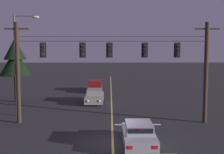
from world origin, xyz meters
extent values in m
plane|color=#28282B|center=(0.00, 0.00, 0.00)|extent=(180.00, 180.00, 0.00)
cube|color=#D1C64C|center=(0.00, 10.92, 0.00)|extent=(0.14, 60.00, 0.01)
cube|color=silver|center=(1.90, 4.32, 0.00)|extent=(3.40, 0.36, 0.01)
cylinder|color=#38281C|center=(-7.03, 4.92, 3.78)|extent=(0.32, 0.32, 7.55)
cube|color=#38281C|center=(-7.03, 4.92, 7.05)|extent=(1.80, 0.12, 0.12)
cylinder|color=slate|center=(-7.03, 4.92, 6.70)|extent=(0.12, 0.12, 0.18)
cylinder|color=#38281C|center=(7.03, 4.92, 3.78)|extent=(0.32, 0.32, 7.55)
cube|color=#38281C|center=(7.03, 4.92, 7.05)|extent=(1.80, 0.12, 0.12)
cylinder|color=slate|center=(7.03, 4.92, 6.70)|extent=(0.12, 0.12, 0.18)
cylinder|color=black|center=(0.00, 4.92, 6.15)|extent=(14.06, 0.03, 0.03)
cylinder|color=black|center=(0.00, 4.92, 6.50)|extent=(14.06, 0.02, 0.02)
cylinder|color=black|center=(-5.15, 4.92, 6.06)|extent=(0.04, 0.04, 0.18)
cube|color=black|center=(-5.15, 4.92, 5.49)|extent=(0.32, 0.26, 0.96)
cube|color=black|center=(-5.15, 5.07, 5.49)|extent=(0.48, 0.03, 1.12)
sphere|color=#380A0A|center=(-5.15, 4.76, 5.78)|extent=(0.17, 0.17, 0.17)
cylinder|color=black|center=(-5.15, 4.72, 5.82)|extent=(0.20, 0.10, 0.20)
sphere|color=#3D280A|center=(-5.15, 4.76, 5.49)|extent=(0.17, 0.17, 0.17)
cylinder|color=black|center=(-5.15, 4.72, 5.53)|extent=(0.20, 0.10, 0.20)
sphere|color=#1ED83F|center=(-5.15, 4.76, 5.20)|extent=(0.17, 0.17, 0.17)
cylinder|color=black|center=(-5.15, 4.72, 5.25)|extent=(0.20, 0.10, 0.20)
cylinder|color=black|center=(-2.20, 4.92, 6.06)|extent=(0.04, 0.04, 0.18)
cube|color=black|center=(-2.20, 4.92, 5.49)|extent=(0.32, 0.26, 0.96)
cube|color=black|center=(-2.20, 5.07, 5.49)|extent=(0.48, 0.03, 1.12)
sphere|color=#380A0A|center=(-2.20, 4.76, 5.78)|extent=(0.17, 0.17, 0.17)
cylinder|color=black|center=(-2.20, 4.72, 5.82)|extent=(0.20, 0.10, 0.20)
sphere|color=#3D280A|center=(-2.20, 4.76, 5.49)|extent=(0.17, 0.17, 0.17)
cylinder|color=black|center=(-2.20, 4.72, 5.53)|extent=(0.20, 0.10, 0.20)
sphere|color=#1ED83F|center=(-2.20, 4.76, 5.20)|extent=(0.17, 0.17, 0.17)
cylinder|color=black|center=(-2.20, 4.72, 5.25)|extent=(0.20, 0.10, 0.20)
cylinder|color=black|center=(-0.20, 4.92, 6.06)|extent=(0.04, 0.04, 0.18)
cube|color=black|center=(-0.20, 4.92, 5.49)|extent=(0.32, 0.26, 0.96)
cube|color=black|center=(-0.20, 5.07, 5.49)|extent=(0.48, 0.03, 1.12)
sphere|color=#380A0A|center=(-0.20, 4.76, 5.78)|extent=(0.17, 0.17, 0.17)
cylinder|color=black|center=(-0.20, 4.72, 5.82)|extent=(0.20, 0.10, 0.20)
sphere|color=#3D280A|center=(-0.20, 4.76, 5.49)|extent=(0.17, 0.17, 0.17)
cylinder|color=black|center=(-0.20, 4.72, 5.53)|extent=(0.20, 0.10, 0.20)
sphere|color=#1ED83F|center=(-0.20, 4.76, 5.20)|extent=(0.17, 0.17, 0.17)
cylinder|color=black|center=(-0.20, 4.72, 5.25)|extent=(0.20, 0.10, 0.20)
cylinder|color=black|center=(2.44, 4.92, 6.06)|extent=(0.04, 0.04, 0.18)
cube|color=black|center=(2.44, 4.92, 5.49)|extent=(0.32, 0.26, 0.96)
cube|color=black|center=(2.44, 5.07, 5.49)|extent=(0.48, 0.03, 1.12)
sphere|color=#380A0A|center=(2.44, 4.76, 5.78)|extent=(0.17, 0.17, 0.17)
cylinder|color=black|center=(2.44, 4.72, 5.82)|extent=(0.20, 0.10, 0.20)
sphere|color=#3D280A|center=(2.44, 4.76, 5.49)|extent=(0.17, 0.17, 0.17)
cylinder|color=black|center=(2.44, 4.72, 5.53)|extent=(0.20, 0.10, 0.20)
sphere|color=#1ED83F|center=(2.44, 4.76, 5.20)|extent=(0.17, 0.17, 0.17)
cylinder|color=black|center=(2.44, 4.72, 5.25)|extent=(0.20, 0.10, 0.20)
cylinder|color=black|center=(4.87, 4.92, 6.06)|extent=(0.04, 0.04, 0.18)
cube|color=black|center=(4.87, 4.92, 5.49)|extent=(0.32, 0.26, 0.96)
cube|color=black|center=(4.87, 5.07, 5.49)|extent=(0.48, 0.03, 1.12)
sphere|color=#380A0A|center=(4.87, 4.76, 5.78)|extent=(0.17, 0.17, 0.17)
cylinder|color=black|center=(4.87, 4.72, 5.82)|extent=(0.20, 0.10, 0.20)
sphere|color=#3D280A|center=(4.87, 4.76, 5.49)|extent=(0.17, 0.17, 0.17)
cylinder|color=black|center=(4.87, 4.72, 5.53)|extent=(0.20, 0.10, 0.20)
sphere|color=#1ED83F|center=(4.87, 4.76, 5.20)|extent=(0.17, 0.17, 0.17)
cylinder|color=black|center=(4.87, 4.72, 5.25)|extent=(0.20, 0.10, 0.20)
cube|color=#A5A5AD|center=(1.51, -0.52, 0.51)|extent=(1.80, 4.30, 0.68)
cube|color=#A5A5AD|center=(1.51, -0.64, 1.12)|extent=(1.51, 2.15, 0.54)
cube|color=black|center=(1.51, 0.29, 1.12)|extent=(1.40, 0.21, 0.48)
cube|color=black|center=(1.51, -1.70, 1.12)|extent=(1.37, 0.18, 0.46)
cylinder|color=black|center=(0.71, 0.81, 0.32)|extent=(0.22, 0.64, 0.64)
cylinder|color=black|center=(2.30, 0.81, 0.32)|extent=(0.22, 0.64, 0.64)
cylinder|color=black|center=(0.71, -1.86, 0.32)|extent=(0.22, 0.64, 0.64)
cylinder|color=black|center=(2.30, -1.86, 0.32)|extent=(0.22, 0.64, 0.64)
cube|color=red|center=(0.86, -2.69, 0.61)|extent=(0.28, 0.03, 0.18)
cube|color=red|center=(2.15, -2.69, 0.61)|extent=(0.28, 0.03, 0.18)
cube|color=red|center=(1.51, -1.81, 1.35)|extent=(0.24, 0.04, 0.06)
cube|color=gray|center=(-1.73, 13.23, 0.51)|extent=(1.80, 4.30, 0.68)
cube|color=gray|center=(-1.73, 13.35, 1.12)|extent=(1.51, 2.15, 0.54)
cube|color=black|center=(-1.73, 12.41, 1.12)|extent=(1.40, 0.21, 0.48)
cube|color=black|center=(-1.73, 14.41, 1.12)|extent=(1.37, 0.18, 0.46)
cylinder|color=black|center=(-0.94, 11.89, 0.32)|extent=(0.22, 0.64, 0.64)
cylinder|color=black|center=(-2.52, 11.89, 0.32)|extent=(0.22, 0.64, 0.64)
cylinder|color=black|center=(-0.94, 14.56, 0.32)|extent=(0.22, 0.64, 0.64)
cylinder|color=black|center=(-2.52, 14.56, 0.32)|extent=(0.22, 0.64, 0.64)
sphere|color=white|center=(-1.17, 11.06, 0.57)|extent=(0.20, 0.20, 0.20)
sphere|color=white|center=(-2.29, 11.06, 0.57)|extent=(0.20, 0.20, 0.20)
cube|color=maroon|center=(-2.07, 21.35, 0.51)|extent=(1.80, 4.30, 0.68)
cube|color=maroon|center=(-2.07, 21.47, 1.12)|extent=(1.51, 2.15, 0.54)
cube|color=black|center=(-2.07, 20.53, 1.12)|extent=(1.40, 0.21, 0.48)
cube|color=black|center=(-2.07, 22.53, 1.12)|extent=(1.37, 0.18, 0.46)
cylinder|color=black|center=(-1.27, 20.01, 0.32)|extent=(0.22, 0.64, 0.64)
cylinder|color=black|center=(-2.86, 20.01, 0.32)|extent=(0.22, 0.64, 0.64)
cylinder|color=black|center=(-1.27, 22.68, 0.32)|extent=(0.22, 0.64, 0.64)
cylinder|color=black|center=(-2.86, 22.68, 0.32)|extent=(0.22, 0.64, 0.64)
sphere|color=white|center=(-1.51, 19.18, 0.57)|extent=(0.20, 0.20, 0.20)
sphere|color=white|center=(-2.62, 19.18, 0.57)|extent=(0.20, 0.20, 0.20)
cylinder|color=#4C4F54|center=(-7.91, 7.31, 4.17)|extent=(0.16, 0.16, 8.34)
cylinder|color=#4C4F54|center=(-7.01, 7.31, 8.22)|extent=(1.80, 0.10, 0.10)
ellipsoid|color=beige|center=(-6.16, 7.31, 8.12)|extent=(0.56, 0.30, 0.22)
cylinder|color=#332316|center=(-9.88, 13.72, 1.52)|extent=(0.36, 0.36, 3.03)
cone|color=black|center=(-9.88, 13.72, 4.10)|extent=(3.28, 3.28, 2.63)
cone|color=black|center=(-9.88, 13.72, 5.49)|extent=(2.30, 2.30, 2.13)
camera|label=1|loc=(-0.17, -18.17, 5.81)|focal=49.83mm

